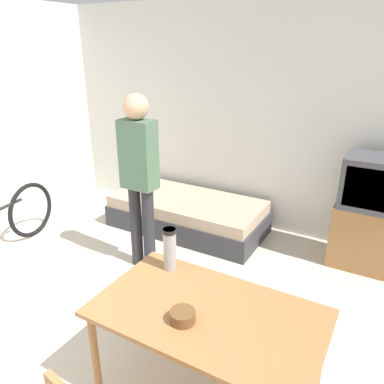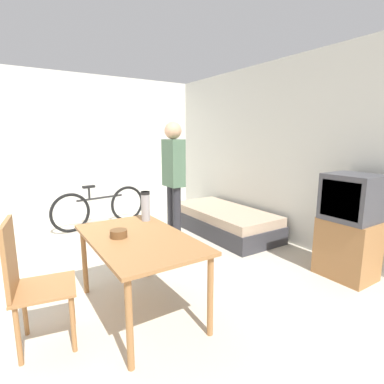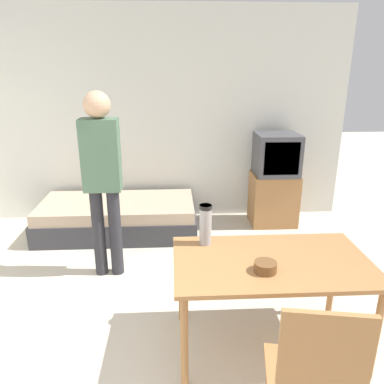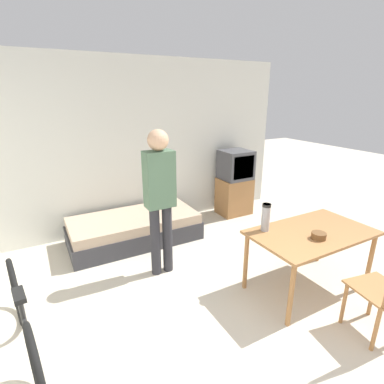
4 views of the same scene
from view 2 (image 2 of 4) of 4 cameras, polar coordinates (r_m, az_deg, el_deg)
The scene contains 11 objects.
ground_plane at distance 3.89m, azimuth -29.99°, elevation -15.10°, with size 20.00×20.00×0.00m, color beige.
wall_back at distance 5.07m, azimuth 12.76°, elevation 7.64°, with size 5.53×0.06×2.70m.
wall_left at distance 6.12m, azimuth -15.72°, elevation 8.01°, with size 0.06×4.53×2.70m.
daybed at distance 5.02m, azimuth 6.10°, elevation -5.51°, with size 1.91×0.91×0.41m.
tv at distance 3.81m, azimuth 27.75°, elevation -5.86°, with size 0.58×0.49×1.19m.
dining_table at distance 2.74m, azimuth -10.12°, elevation -9.96°, with size 1.36×0.80×0.72m.
wooden_chair at distance 2.60m, azimuth -28.80°, elevation -14.22°, with size 0.51×0.51×1.01m.
bicycle at distance 5.55m, azimuth -17.04°, elevation -2.81°, with size 0.27×1.71×0.76m.
person_standing at distance 4.28m, azimuth -3.54°, elevation 3.39°, with size 0.34×0.24×1.79m.
thermos_flask at distance 3.16m, azimuth -8.85°, elevation -2.45°, with size 0.09×0.09×0.31m.
mate_bowl at distance 2.73m, azimuth -13.80°, elevation -7.71°, with size 0.15×0.15×0.07m.
Camera 2 is at (3.55, -0.05, 1.61)m, focal length 28.00 mm.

